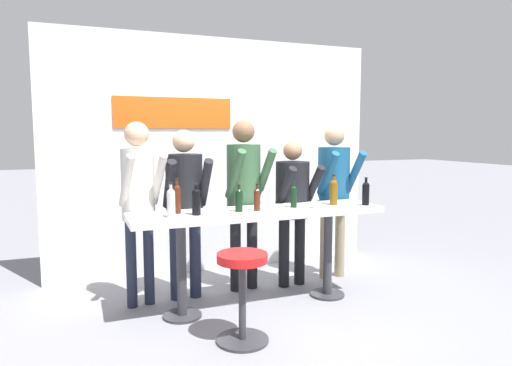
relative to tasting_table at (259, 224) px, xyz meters
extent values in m
plane|color=gray|center=(0.00, 0.00, -0.82)|extent=(40.00, 40.00, 0.00)
cube|color=white|center=(0.00, 1.40, 0.61)|extent=(4.08, 0.10, 2.84)
cube|color=#DB5114|center=(-0.54, 1.34, 1.12)|extent=(1.39, 0.02, 0.36)
cube|color=white|center=(0.00, 0.00, 0.12)|extent=(2.48, 0.58, 0.06)
cylinder|color=#333338|center=(-0.77, 0.00, -0.34)|extent=(0.09, 0.09, 0.90)
cylinder|color=#333338|center=(-0.77, 0.00, -0.80)|extent=(0.36, 0.36, 0.02)
cylinder|color=#333338|center=(0.77, 0.00, -0.34)|extent=(0.09, 0.09, 0.90)
cylinder|color=#333338|center=(0.77, 0.00, -0.80)|extent=(0.36, 0.36, 0.02)
cylinder|color=#333338|center=(-0.42, -0.68, -0.80)|extent=(0.43, 0.43, 0.02)
cylinder|color=#333338|center=(-0.42, -0.68, -0.45)|extent=(0.06, 0.06, 0.67)
cylinder|color=red|center=(-0.42, -0.68, -0.11)|extent=(0.41, 0.41, 0.07)
cylinder|color=#23283D|center=(-1.17, 0.42, -0.38)|extent=(0.10, 0.10, 0.87)
cylinder|color=#23283D|center=(-1.00, 0.45, -0.38)|extent=(0.10, 0.10, 0.87)
cylinder|color=beige|center=(-1.09, 0.44, 0.39)|extent=(0.36, 0.36, 0.69)
sphere|color=#D6AD89|center=(-1.09, 0.44, 0.87)|extent=(0.23, 0.23, 0.23)
cylinder|color=beige|center=(-1.21, 0.25, 0.44)|extent=(0.14, 0.40, 0.52)
cylinder|color=beige|center=(-0.91, 0.29, 0.44)|extent=(0.14, 0.40, 0.52)
cylinder|color=#23283D|center=(-0.73, 0.47, -0.40)|extent=(0.12, 0.12, 0.83)
cylinder|color=#23283D|center=(-0.52, 0.47, -0.40)|extent=(0.12, 0.12, 0.83)
cylinder|color=black|center=(-0.63, 0.47, 0.34)|extent=(0.38, 0.38, 0.66)
sphere|color=#D6AD89|center=(-0.63, 0.47, 0.80)|extent=(0.22, 0.22, 0.22)
cylinder|color=black|center=(-0.80, 0.32, 0.39)|extent=(0.10, 0.39, 0.51)
cylinder|color=black|center=(-0.45, 0.31, 0.39)|extent=(0.10, 0.39, 0.51)
cylinder|color=black|center=(-0.08, 0.50, -0.37)|extent=(0.12, 0.12, 0.88)
cylinder|color=black|center=(0.12, 0.52, -0.37)|extent=(0.12, 0.12, 0.88)
cylinder|color=#335638|center=(0.02, 0.51, 0.41)|extent=(0.39, 0.39, 0.70)
sphere|color=brown|center=(0.02, 0.51, 0.90)|extent=(0.24, 0.24, 0.24)
cylinder|color=#335638|center=(-0.13, 0.32, 0.46)|extent=(0.12, 0.42, 0.54)
cylinder|color=#335638|center=(0.21, 0.35, 0.46)|extent=(0.12, 0.42, 0.54)
cylinder|color=black|center=(0.47, 0.43, -0.43)|extent=(0.12, 0.12, 0.77)
cylinder|color=black|center=(0.67, 0.45, -0.43)|extent=(0.12, 0.12, 0.77)
cylinder|color=black|center=(0.57, 0.44, 0.27)|extent=(0.40, 0.40, 0.61)
sphere|color=#9E7556|center=(0.57, 0.44, 0.69)|extent=(0.21, 0.21, 0.21)
cylinder|color=black|center=(0.41, 0.27, 0.31)|extent=(0.12, 0.38, 0.48)
cylinder|color=black|center=(0.76, 0.30, 0.31)|extent=(0.12, 0.38, 0.48)
cylinder|color=gray|center=(1.04, 0.53, -0.39)|extent=(0.12, 0.12, 0.86)
cylinder|color=gray|center=(1.24, 0.53, -0.39)|extent=(0.12, 0.12, 0.86)
cylinder|color=#19517A|center=(1.14, 0.53, 0.38)|extent=(0.37, 0.37, 0.68)
sphere|color=tan|center=(1.14, 0.53, 0.85)|extent=(0.23, 0.23, 0.23)
cylinder|color=#19517A|center=(0.97, 0.36, 0.43)|extent=(0.09, 0.40, 0.52)
cylinder|color=#19517A|center=(1.32, 0.36, 0.43)|extent=(0.09, 0.40, 0.52)
cylinder|color=black|center=(-0.22, -0.03, 0.24)|extent=(0.07, 0.07, 0.18)
sphere|color=black|center=(-0.22, -0.03, 0.33)|extent=(0.07, 0.07, 0.07)
cylinder|color=black|center=(-0.22, -0.03, 0.36)|extent=(0.03, 0.03, 0.06)
cylinder|color=black|center=(-0.22, -0.03, 0.40)|extent=(0.03, 0.03, 0.01)
cylinder|color=black|center=(-0.64, -0.06, 0.24)|extent=(0.08, 0.08, 0.20)
sphere|color=black|center=(-0.64, -0.06, 0.34)|extent=(0.08, 0.08, 0.08)
cylinder|color=black|center=(-0.64, -0.06, 0.38)|extent=(0.03, 0.03, 0.07)
cylinder|color=black|center=(-0.64, -0.06, 0.42)|extent=(0.03, 0.03, 0.01)
cylinder|color=black|center=(0.37, 0.00, 0.24)|extent=(0.06, 0.06, 0.18)
sphere|color=black|center=(0.37, 0.00, 0.33)|extent=(0.06, 0.06, 0.06)
cylinder|color=black|center=(0.37, 0.00, 0.36)|extent=(0.02, 0.02, 0.06)
cylinder|color=black|center=(0.37, 0.00, 0.40)|extent=(0.03, 0.03, 0.01)
cylinder|color=#4C1E0F|center=(-0.78, 0.08, 0.26)|extent=(0.07, 0.07, 0.23)
sphere|color=#4C1E0F|center=(-0.78, 0.08, 0.37)|extent=(0.07, 0.07, 0.07)
cylinder|color=#4C1E0F|center=(-0.78, 0.08, 0.41)|extent=(0.03, 0.03, 0.08)
cylinder|color=black|center=(-0.78, 0.08, 0.46)|extent=(0.03, 0.03, 0.02)
cylinder|color=#B7BCC1|center=(-0.87, -0.10, 0.25)|extent=(0.07, 0.07, 0.22)
sphere|color=#B7BCC1|center=(-0.87, -0.10, 0.36)|extent=(0.07, 0.07, 0.07)
cylinder|color=#B7BCC1|center=(-0.87, -0.10, 0.40)|extent=(0.03, 0.03, 0.08)
cylinder|color=black|center=(-0.87, -0.10, 0.44)|extent=(0.03, 0.03, 0.02)
cylinder|color=brown|center=(0.83, 0.00, 0.25)|extent=(0.08, 0.08, 0.22)
sphere|color=brown|center=(0.83, 0.00, 0.36)|extent=(0.08, 0.08, 0.08)
cylinder|color=brown|center=(0.83, 0.00, 0.40)|extent=(0.03, 0.03, 0.08)
cylinder|color=black|center=(0.83, 0.00, 0.45)|extent=(0.03, 0.03, 0.02)
cylinder|color=black|center=(1.12, -0.14, 0.25)|extent=(0.07, 0.07, 0.20)
sphere|color=black|center=(1.12, -0.14, 0.35)|extent=(0.07, 0.07, 0.07)
cylinder|color=black|center=(1.12, -0.14, 0.38)|extent=(0.03, 0.03, 0.07)
cylinder|color=black|center=(1.12, -0.14, 0.42)|extent=(0.03, 0.03, 0.01)
cylinder|color=#4C1E0F|center=(-0.04, -0.05, 0.24)|extent=(0.06, 0.06, 0.18)
sphere|color=#4C1E0F|center=(-0.04, -0.05, 0.33)|extent=(0.06, 0.06, 0.06)
cylinder|color=#4C1E0F|center=(-0.04, -0.05, 0.36)|extent=(0.02, 0.02, 0.06)
cylinder|color=black|center=(-0.04, -0.05, 0.40)|extent=(0.03, 0.03, 0.01)
cylinder|color=silver|center=(0.55, -0.12, 0.15)|extent=(0.06, 0.06, 0.01)
cylinder|color=silver|center=(0.55, -0.12, 0.19)|extent=(0.01, 0.01, 0.08)
cone|color=silver|center=(0.55, -0.12, 0.28)|extent=(0.07, 0.07, 0.09)
cylinder|color=silver|center=(0.04, 0.03, 0.15)|extent=(0.06, 0.06, 0.01)
cylinder|color=silver|center=(0.04, 0.03, 0.19)|extent=(0.01, 0.01, 0.08)
cone|color=silver|center=(0.04, 0.03, 0.28)|extent=(0.07, 0.07, 0.09)
camera|label=1|loc=(-1.62, -4.04, 0.88)|focal=32.00mm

